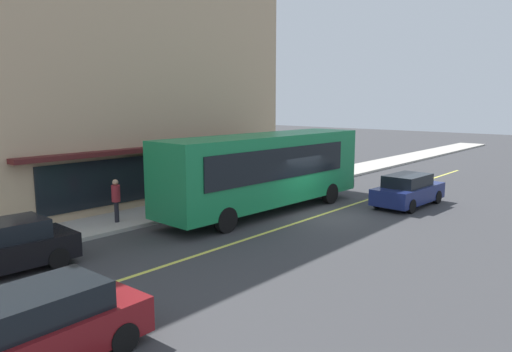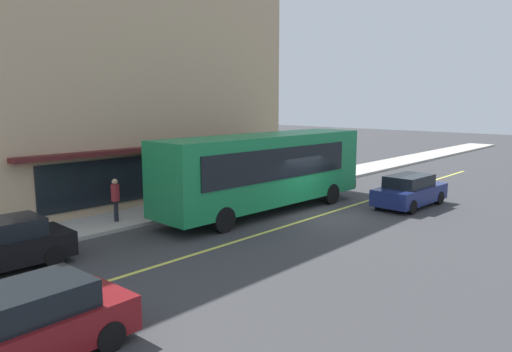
{
  "view_description": "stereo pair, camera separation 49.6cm",
  "coord_description": "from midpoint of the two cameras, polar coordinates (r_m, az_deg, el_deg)",
  "views": [
    {
      "loc": [
        -17.2,
        -11.17,
        4.98
      ],
      "look_at": [
        -1.12,
        2.75,
        1.6
      ],
      "focal_mm": 33.32,
      "sensor_mm": 36.0,
      "label": 1
    },
    {
      "loc": [
        -16.87,
        -11.55,
        4.98
      ],
      "look_at": [
        -1.12,
        2.75,
        1.6
      ],
      "focal_mm": 33.32,
      "sensor_mm": 36.0,
      "label": 2
    }
  ],
  "objects": [
    {
      "name": "ground",
      "position": [
        21.07,
        8.32,
        -4.73
      ],
      "size": [
        120.0,
        120.0,
        0.0
      ],
      "primitive_type": "plane",
      "color": "#38383A"
    },
    {
      "name": "sidewalk",
      "position": [
        24.48,
        -2.47,
        -2.53
      ],
      "size": [
        80.0,
        2.71,
        0.15
      ],
      "primitive_type": "cube",
      "color": "#B2ADA3",
      "rests_on": "ground"
    },
    {
      "name": "lane_centre_stripe",
      "position": [
        21.07,
        8.32,
        -4.72
      ],
      "size": [
        36.0,
        0.16,
        0.01
      ],
      "primitive_type": "cube",
      "color": "#D8D14C",
      "rests_on": "ground"
    },
    {
      "name": "storefront_building",
      "position": [
        26.33,
        -17.79,
        13.55
      ],
      "size": [
        18.44,
        9.37,
        14.51
      ],
      "color": "tan",
      "rests_on": "ground"
    },
    {
      "name": "bus",
      "position": [
        21.16,
        1.81,
        0.89
      ],
      "size": [
        11.2,
        2.87,
        3.5
      ],
      "color": "#197F47",
      "rests_on": "ground"
    },
    {
      "name": "traffic_light",
      "position": [
        22.89,
        -3.03,
        2.88
      ],
      "size": [
        0.3,
        0.52,
        3.2
      ],
      "color": "#2D2D33",
      "rests_on": "sidewalk"
    },
    {
      "name": "car_navy",
      "position": [
        23.73,
        18.54,
        -1.73
      ],
      "size": [
        4.37,
        2.01,
        1.52
      ],
      "color": "navy",
      "rests_on": "ground"
    },
    {
      "name": "car_maroon",
      "position": [
        10.27,
        -25.27,
        -16.25
      ],
      "size": [
        4.35,
        1.95,
        1.52
      ],
      "color": "maroon",
      "rests_on": "ground"
    },
    {
      "name": "pedestrian_near_storefront",
      "position": [
        19.82,
        -15.84,
        -2.31
      ],
      "size": [
        0.34,
        0.34,
        1.74
      ],
      "color": "black",
      "rests_on": "sidewalk"
    },
    {
      "name": "pedestrian_at_corner",
      "position": [
        22.93,
        -7.65,
        -0.66
      ],
      "size": [
        0.34,
        0.34,
        1.67
      ],
      "color": "black",
      "rests_on": "sidewalk"
    },
    {
      "name": "pedestrian_by_curb",
      "position": [
        31.9,
        9.22,
        2.02
      ],
      "size": [
        0.34,
        0.34,
        1.67
      ],
      "color": "black",
      "rests_on": "sidewalk"
    }
  ]
}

